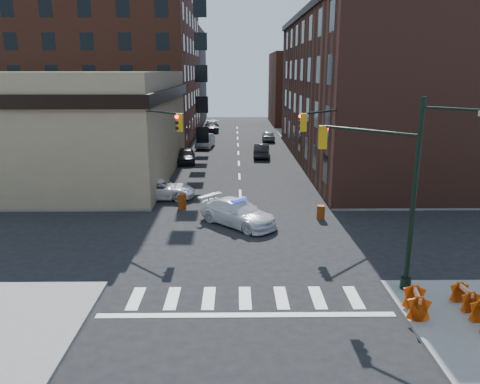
{
  "coord_description": "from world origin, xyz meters",
  "views": [
    {
      "loc": [
        -0.41,
        -24.35,
        9.12
      ],
      "look_at": [
        -0.11,
        2.13,
        2.2
      ],
      "focal_mm": 35.0,
      "sensor_mm": 36.0,
      "label": 1
    }
  ],
  "objects_px": {
    "parked_car_wnear": "(186,156)",
    "barrel_road": "(321,212)",
    "pickup": "(161,189)",
    "pedestrian_b": "(97,189)",
    "barricade_nw_a": "(111,194)",
    "police_car": "(238,213)",
    "barrel_bank": "(182,201)",
    "pedestrian_a": "(117,187)",
    "barricade_se_a": "(465,298)",
    "parked_car_wfar": "(205,141)",
    "parked_car_enear": "(262,150)"
  },
  "relations": [
    {
      "from": "barricade_nw_a",
      "to": "police_car",
      "type": "bearing_deg",
      "value": -34.86
    },
    {
      "from": "parked_car_wfar",
      "to": "barricade_nw_a",
      "type": "bearing_deg",
      "value": -96.34
    },
    {
      "from": "pedestrian_b",
      "to": "pickup",
      "type": "bearing_deg",
      "value": -16.29
    },
    {
      "from": "parked_car_wfar",
      "to": "pedestrian_a",
      "type": "height_order",
      "value": "pedestrian_a"
    },
    {
      "from": "pedestrian_a",
      "to": "barrel_road",
      "type": "xyz_separation_m",
      "value": [
        13.91,
        -4.69,
        -0.52
      ]
    },
    {
      "from": "parked_car_wnear",
      "to": "barrel_road",
      "type": "distance_m",
      "value": 21.25
    },
    {
      "from": "pedestrian_b",
      "to": "barricade_se_a",
      "type": "bearing_deg",
      "value": -70.82
    },
    {
      "from": "police_car",
      "to": "barrel_bank",
      "type": "xyz_separation_m",
      "value": [
        -3.77,
        3.48,
        -0.26
      ]
    },
    {
      "from": "parked_car_wnear",
      "to": "parked_car_enear",
      "type": "relative_size",
      "value": 0.97
    },
    {
      "from": "parked_car_wnear",
      "to": "pedestrian_a",
      "type": "xyz_separation_m",
      "value": [
        -3.6,
        -13.89,
        0.21
      ]
    },
    {
      "from": "parked_car_wfar",
      "to": "barrel_bank",
      "type": "bearing_deg",
      "value": -83.91
    },
    {
      "from": "barricade_nw_a",
      "to": "pedestrian_b",
      "type": "bearing_deg",
      "value": -159.86
    },
    {
      "from": "pedestrian_b",
      "to": "barrel_bank",
      "type": "bearing_deg",
      "value": -44.48
    },
    {
      "from": "police_car",
      "to": "pickup",
      "type": "xyz_separation_m",
      "value": [
        -5.58,
        6.09,
        -0.08
      ]
    },
    {
      "from": "police_car",
      "to": "barrel_road",
      "type": "bearing_deg",
      "value": -34.22
    },
    {
      "from": "barrel_road",
      "to": "barricade_nw_a",
      "type": "relative_size",
      "value": 0.78
    },
    {
      "from": "parked_car_wnear",
      "to": "parked_car_wfar",
      "type": "distance_m",
      "value": 9.78
    },
    {
      "from": "parked_car_wnear",
      "to": "parked_car_wfar",
      "type": "bearing_deg",
      "value": 77.54
    },
    {
      "from": "police_car",
      "to": "parked_car_wnear",
      "type": "bearing_deg",
      "value": 58.77
    },
    {
      "from": "barricade_nw_a",
      "to": "parked_car_wfar",
      "type": "bearing_deg",
      "value": 73.25
    },
    {
      "from": "pedestrian_a",
      "to": "barricade_se_a",
      "type": "bearing_deg",
      "value": -12.65
    },
    {
      "from": "police_car",
      "to": "pedestrian_a",
      "type": "bearing_deg",
      "value": 100.72
    },
    {
      "from": "parked_car_wfar",
      "to": "barrel_road",
      "type": "distance_m",
      "value": 29.66
    },
    {
      "from": "parked_car_wfar",
      "to": "barricade_nw_a",
      "type": "relative_size",
      "value": 4.28
    },
    {
      "from": "barricade_se_a",
      "to": "parked_car_wnear",
      "type": "bearing_deg",
      "value": 21.26
    },
    {
      "from": "pickup",
      "to": "pedestrian_b",
      "type": "relative_size",
      "value": 2.77
    },
    {
      "from": "parked_car_wfar",
      "to": "parked_car_enear",
      "type": "bearing_deg",
      "value": -39.34
    },
    {
      "from": "barrel_road",
      "to": "barricade_se_a",
      "type": "relative_size",
      "value": 0.8
    },
    {
      "from": "parked_car_enear",
      "to": "pedestrian_a",
      "type": "relative_size",
      "value": 2.79
    },
    {
      "from": "police_car",
      "to": "barrel_road",
      "type": "xyz_separation_m",
      "value": [
        5.22,
        1.07,
        -0.32
      ]
    },
    {
      "from": "barrel_bank",
      "to": "barricade_se_a",
      "type": "height_order",
      "value": "barrel_bank"
    },
    {
      "from": "parked_car_wnear",
      "to": "barrel_road",
      "type": "bearing_deg",
      "value": -65.6
    },
    {
      "from": "parked_car_wfar",
      "to": "pedestrian_a",
      "type": "relative_size",
      "value": 3.03
    },
    {
      "from": "parked_car_wnear",
      "to": "barricade_nw_a",
      "type": "height_order",
      "value": "parked_car_wnear"
    },
    {
      "from": "parked_car_wfar",
      "to": "barrel_road",
      "type": "height_order",
      "value": "parked_car_wfar"
    },
    {
      "from": "barrel_bank",
      "to": "barricade_nw_a",
      "type": "distance_m",
      "value": 5.61
    },
    {
      "from": "police_car",
      "to": "barricade_nw_a",
      "type": "relative_size",
      "value": 4.61
    },
    {
      "from": "parked_car_wnear",
      "to": "pedestrian_b",
      "type": "height_order",
      "value": "pedestrian_b"
    },
    {
      "from": "parked_car_enear",
      "to": "barricade_se_a",
      "type": "height_order",
      "value": "parked_car_enear"
    },
    {
      "from": "barrel_bank",
      "to": "barricade_se_a",
      "type": "distance_m",
      "value": 18.83
    },
    {
      "from": "parked_car_enear",
      "to": "barrel_road",
      "type": "xyz_separation_m",
      "value": [
        2.5,
        -21.68,
        -0.3
      ]
    },
    {
      "from": "barrel_bank",
      "to": "parked_car_enear",
      "type": "bearing_deg",
      "value": 71.38
    },
    {
      "from": "police_car",
      "to": "barricade_se_a",
      "type": "xyz_separation_m",
      "value": [
        8.72,
        -10.61,
        -0.2
      ]
    },
    {
      "from": "pedestrian_b",
      "to": "barrel_bank",
      "type": "distance_m",
      "value": 6.33
    },
    {
      "from": "barricade_se_a",
      "to": "barrel_bank",
      "type": "bearing_deg",
      "value": 38.28
    },
    {
      "from": "police_car",
      "to": "parked_car_wnear",
      "type": "xyz_separation_m",
      "value": [
        -5.09,
        19.65,
        -0.02
      ]
    },
    {
      "from": "pedestrian_b",
      "to": "barrel_road",
      "type": "height_order",
      "value": "pedestrian_b"
    },
    {
      "from": "barrel_road",
      "to": "pickup",
      "type": "bearing_deg",
      "value": 155.05
    },
    {
      "from": "parked_car_wfar",
      "to": "pedestrian_b",
      "type": "distance_m",
      "value": 25.14
    },
    {
      "from": "police_car",
      "to": "parked_car_wnear",
      "type": "relative_size",
      "value": 1.2
    }
  ]
}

